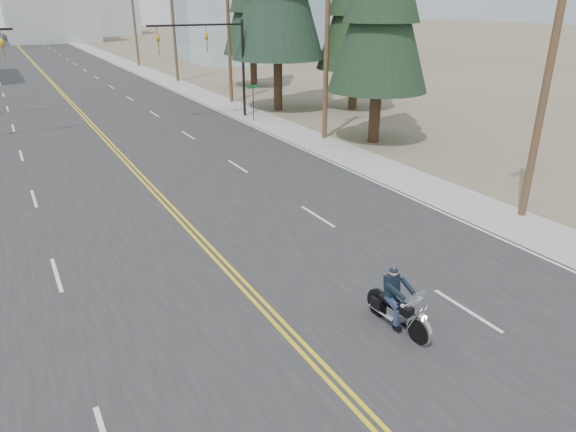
# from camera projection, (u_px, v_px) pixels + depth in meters

# --- Properties ---
(road) EXTENTS (20.00, 200.00, 0.01)m
(road) POSITION_uv_depth(u_px,v_px,m) (41.00, 71.00, 65.51)
(road) COLOR #303033
(road) RESTS_ON ground
(sidewalk_right) EXTENTS (3.00, 200.00, 0.01)m
(sidewalk_right) POSITION_uv_depth(u_px,v_px,m) (132.00, 66.00, 70.71)
(sidewalk_right) COLOR #A5A5A0
(sidewalk_right) RESTS_ON ground
(traffic_mast_right) EXTENTS (7.10, 0.26, 7.00)m
(traffic_mast_right) POSITION_uv_depth(u_px,v_px,m) (217.00, 50.00, 37.11)
(traffic_mast_right) COLOR black
(traffic_mast_right) RESTS_ON ground
(street_sign) EXTENTS (0.90, 0.06, 2.62)m
(street_sign) POSITION_uv_depth(u_px,v_px,m) (253.00, 96.00, 37.53)
(street_sign) COLOR black
(street_sign) RESTS_ON ground
(utility_pole_a) EXTENTS (2.20, 0.30, 11.00)m
(utility_pole_a) POSITION_uv_depth(u_px,v_px,m) (548.00, 73.00, 19.10)
(utility_pole_a) COLOR brown
(utility_pole_a) RESTS_ON ground
(utility_pole_b) EXTENTS (2.20, 0.30, 11.50)m
(utility_pole_b) POSITION_uv_depth(u_px,v_px,m) (327.00, 41.00, 31.06)
(utility_pole_b) COLOR brown
(utility_pole_b) RESTS_ON ground
(utility_pole_c) EXTENTS (2.20, 0.30, 11.00)m
(utility_pole_c) POSITION_uv_depth(u_px,v_px,m) (229.00, 33.00, 43.22)
(utility_pole_c) COLOR brown
(utility_pole_c) RESTS_ON ground
(utility_pole_d) EXTENTS (2.20, 0.30, 11.50)m
(utility_pole_d) POSITION_uv_depth(u_px,v_px,m) (173.00, 24.00, 55.18)
(utility_pole_d) COLOR brown
(utility_pole_d) RESTS_ON ground
(utility_pole_e) EXTENTS (2.20, 0.30, 11.00)m
(utility_pole_e) POSITION_uv_depth(u_px,v_px,m) (134.00, 22.00, 68.95)
(utility_pole_e) COLOR brown
(utility_pole_e) RESTS_ON ground
(haze_bldg_b) EXTENTS (18.00, 14.00, 14.00)m
(haze_bldg_b) POSITION_uv_depth(u_px,v_px,m) (49.00, 8.00, 110.65)
(haze_bldg_b) COLOR #ADB2B7
(haze_bldg_b) RESTS_ON ground
(haze_bldg_e) EXTENTS (14.00, 14.00, 12.00)m
(haze_bldg_e) POSITION_uv_depth(u_px,v_px,m) (107.00, 11.00, 138.83)
(haze_bldg_e) COLOR #B7BCC6
(haze_bldg_e) RESTS_ON ground
(motorcyclist) EXTENTS (1.07, 2.24, 1.71)m
(motorcyclist) POSITION_uv_depth(u_px,v_px,m) (399.00, 301.00, 13.60)
(motorcyclist) COLOR black
(motorcyclist) RESTS_ON ground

